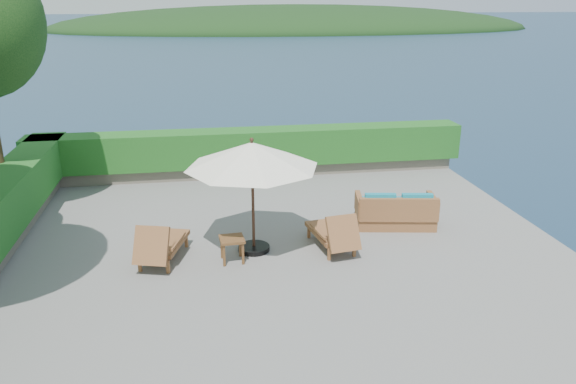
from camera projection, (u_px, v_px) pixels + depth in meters
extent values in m
plane|color=slate|center=(280.00, 258.00, 11.21)|extent=(12.00, 12.00, 0.00)
cube|color=#524A41|center=(280.00, 325.00, 11.72)|extent=(12.00, 12.00, 3.00)
plane|color=#163346|center=(280.00, 382.00, 12.20)|extent=(600.00, 600.00, 0.00)
ellipsoid|color=black|center=(295.00, 29.00, 146.52)|extent=(126.00, 57.60, 12.60)
cube|color=#736A5C|center=(251.00, 169.00, 16.37)|extent=(12.00, 0.60, 0.36)
cube|color=#184C15|center=(251.00, 147.00, 16.15)|extent=(12.40, 0.90, 1.00)
cylinder|color=black|center=(254.00, 248.00, 11.52)|extent=(0.70, 0.70, 0.10)
cylinder|color=#341E13|center=(253.00, 198.00, 11.16)|extent=(0.06, 0.06, 2.29)
cone|color=white|center=(252.00, 155.00, 10.86)|extent=(2.89, 2.89, 0.50)
sphere|color=#341E13|center=(252.00, 140.00, 10.77)|extent=(0.09, 0.09, 0.08)
cube|color=brown|center=(140.00, 265.00, 10.60)|extent=(0.07, 0.07, 0.26)
cube|color=brown|center=(168.00, 267.00, 10.54)|extent=(0.07, 0.07, 0.26)
cube|color=brown|center=(161.00, 240.00, 11.71)|extent=(0.07, 0.07, 0.26)
cube|color=brown|center=(186.00, 241.00, 11.65)|extent=(0.07, 0.07, 0.26)
cube|color=brown|center=(165.00, 243.00, 11.16)|extent=(0.98, 1.41, 0.09)
cube|color=brown|center=(151.00, 246.00, 10.38)|extent=(0.74, 0.58, 0.69)
cube|color=brown|center=(145.00, 239.00, 10.97)|extent=(0.29, 0.82, 0.05)
cube|color=brown|center=(178.00, 241.00, 10.89)|extent=(0.29, 0.82, 0.05)
cube|color=brown|center=(329.00, 254.00, 11.06)|extent=(0.07, 0.07, 0.25)
cube|color=brown|center=(354.00, 251.00, 11.22)|extent=(0.07, 0.07, 0.25)
cube|color=brown|center=(309.00, 232.00, 12.10)|extent=(0.07, 0.07, 0.25)
cube|color=brown|center=(332.00, 229.00, 12.26)|extent=(0.07, 0.07, 0.25)
cube|color=brown|center=(329.00, 232.00, 11.69)|extent=(0.82, 1.34, 0.09)
cube|color=brown|center=(343.00, 233.00, 10.95)|extent=(0.69, 0.50, 0.68)
cube|color=brown|center=(318.00, 231.00, 11.38)|extent=(0.18, 0.82, 0.05)
cube|color=brown|center=(348.00, 227.00, 11.57)|extent=(0.18, 0.82, 0.05)
cube|color=brown|center=(224.00, 256.00, 10.78)|extent=(0.05, 0.05, 0.45)
cube|color=brown|center=(243.00, 254.00, 10.86)|extent=(0.05, 0.05, 0.45)
cube|color=brown|center=(222.00, 248.00, 11.12)|extent=(0.05, 0.05, 0.45)
cube|color=brown|center=(240.00, 246.00, 11.20)|extent=(0.05, 0.05, 0.45)
cube|color=brown|center=(232.00, 239.00, 10.91)|extent=(0.50, 0.50, 0.05)
cube|color=brown|center=(395.00, 217.00, 12.75)|extent=(1.86, 1.15, 0.39)
cube|color=brown|center=(399.00, 210.00, 12.26)|extent=(1.73, 0.43, 0.53)
cube|color=brown|center=(359.00, 205.00, 12.66)|extent=(0.26, 0.87, 0.43)
cube|color=brown|center=(432.00, 206.00, 12.64)|extent=(0.26, 0.87, 0.43)
cube|color=teal|center=(377.00, 205.00, 12.71)|extent=(0.86, 0.81, 0.17)
cube|color=teal|center=(413.00, 205.00, 12.70)|extent=(0.86, 0.81, 0.17)
cube|color=teal|center=(380.00, 201.00, 12.30)|extent=(0.69, 0.25, 0.35)
cube|color=teal|center=(417.00, 201.00, 12.29)|extent=(0.69, 0.25, 0.35)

